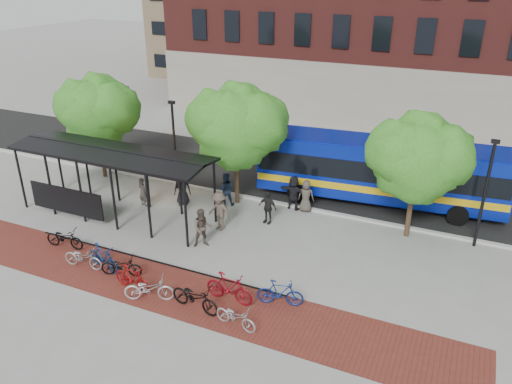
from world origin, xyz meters
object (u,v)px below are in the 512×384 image
at_px(bike_4, 121,266).
at_px(bike_9, 229,288).
at_px(bike_5, 132,278).
at_px(bus, 379,168).
at_px(pedestrian_4, 268,207).
at_px(bus_shelter, 110,159).
at_px(bike_8, 195,297).
at_px(bike_0, 65,238).
at_px(pedestrian_3, 219,211).
at_px(pedestrian_6, 306,196).
at_px(pedestrian_0, 182,189).
at_px(tree_b, 238,123).
at_px(tree_a, 98,108).
at_px(lamp_post_left, 174,143).
at_px(bike_3, 103,257).
at_px(bike_2, 83,257).
at_px(bike_10, 236,317).
at_px(bike_6, 149,289).
at_px(lamp_post_right, 485,192).
at_px(pedestrian_8, 203,228).
at_px(pedestrian_1, 143,192).
at_px(pedestrian_2, 226,189).
at_px(pedestrian_5, 294,193).
at_px(tree_c, 420,156).
at_px(bike_11, 280,293).

distance_m(bike_4, bike_9, 4.89).
relative_size(bike_5, bike_9, 0.88).
height_order(bus, pedestrian_4, bus).
xyz_separation_m(bus_shelter, bike_8, (7.80, -5.21, -2.45)).
bearing_deg(bus_shelter, bike_0, -88.68).
xyz_separation_m(pedestrian_3, pedestrian_6, (3.18, 3.60, -0.12)).
relative_size(bike_9, pedestrian_0, 1.10).
relative_size(tree_b, pedestrian_6, 3.73).
bearing_deg(tree_a, lamp_post_left, 2.92).
height_order(tree_a, bike_3, tree_a).
distance_m(tree_b, pedestrian_3, 4.71).
bearing_deg(pedestrian_4, bike_2, -119.31).
height_order(bike_2, pedestrian_6, pedestrian_6).
distance_m(bike_9, bike_10, 1.54).
distance_m(bus_shelter, bike_8, 9.69).
distance_m(bike_5, bike_6, 1.04).
bearing_deg(bike_0, bike_10, -106.54).
height_order(lamp_post_right, pedestrian_8, lamp_post_right).
height_order(pedestrian_1, pedestrian_8, pedestrian_8).
bearing_deg(bike_10, bike_2, 92.77).
xyz_separation_m(bike_9, bike_10, (0.89, -1.25, -0.16)).
relative_size(bus_shelter, lamp_post_left, 2.07).
bearing_deg(tree_a, bike_8, -37.98).
bearing_deg(bus, pedestrian_3, -140.34).
distance_m(lamp_post_left, pedestrian_1, 3.35).
distance_m(bike_9, pedestrian_2, 8.50).
height_order(tree_a, bike_8, tree_a).
bearing_deg(pedestrian_1, pedestrian_2, -140.72).
distance_m(tree_a, bike_3, 11.21).
bearing_deg(pedestrian_4, bike_0, -131.82).
distance_m(bike_3, pedestrian_8, 4.47).
distance_m(tree_b, pedestrian_0, 4.66).
relative_size(bus_shelter, pedestrian_5, 5.70).
bearing_deg(bike_4, bus_shelter, 22.20).
height_order(tree_b, bus, tree_b).
xyz_separation_m(tree_c, bike_0, (-14.14, -7.56, -3.55)).
height_order(bike_5, pedestrian_5, pedestrian_5).
xyz_separation_m(bike_2, bike_3, (0.88, 0.25, 0.08)).
xyz_separation_m(pedestrian_3, pedestrian_4, (1.85, 1.61, -0.14)).
relative_size(bike_5, pedestrian_2, 0.97).
height_order(pedestrian_2, pedestrian_5, pedestrian_5).
relative_size(pedestrian_0, pedestrian_2, 1.00).
relative_size(bike_8, pedestrian_8, 1.13).
xyz_separation_m(bus_shelter, pedestrian_8, (5.75, -1.02, -2.07)).
bearing_deg(pedestrian_8, bike_10, -84.44).
bearing_deg(bike_8, pedestrian_4, 9.27).
bearing_deg(bike_2, bike_8, -99.84).
relative_size(bike_10, bike_11, 0.95).
height_order(lamp_post_left, pedestrian_1, lamp_post_left).
relative_size(tree_c, bike_6, 3.05).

